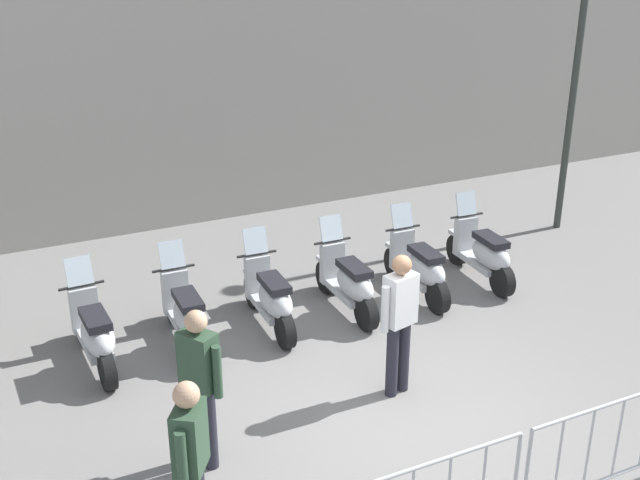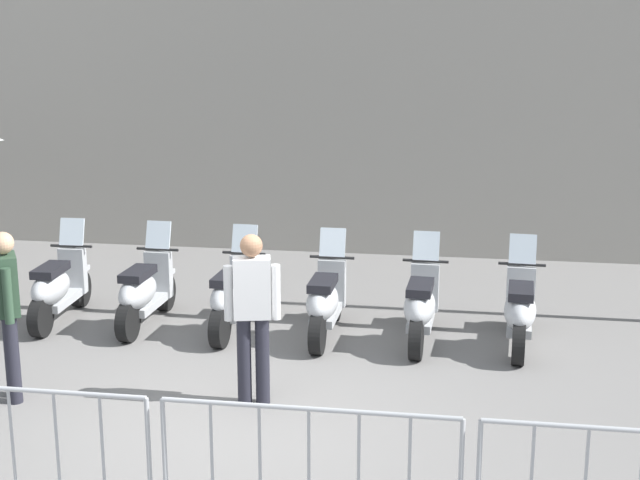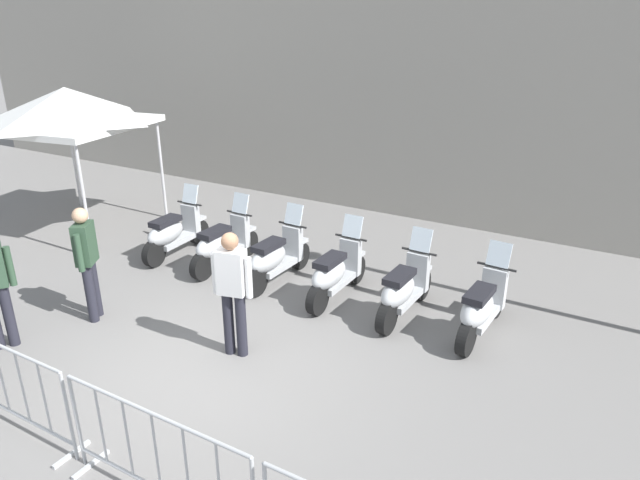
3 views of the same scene
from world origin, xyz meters
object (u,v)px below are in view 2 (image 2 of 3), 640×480
motorcycle_1 (144,292)px  motorcycle_3 (325,302)px  barrier_segment_2 (309,477)px  motorcycle_2 (233,297)px  motorcycle_5 (520,311)px  motorcycle_4 (421,307)px  barrier_segment_1 (13,454)px  motorcycle_0 (58,288)px  officer_near_row_end (8,306)px  officer_mid_plaza (252,309)px

motorcycle_1 → motorcycle_3: same height
motorcycle_1 → barrier_segment_2: motorcycle_1 is taller
motorcycle_2 → barrier_segment_2: motorcycle_2 is taller
motorcycle_5 → barrier_segment_2: size_ratio=0.80×
motorcycle_4 → barrier_segment_2: bearing=-107.3°
motorcycle_2 → barrier_segment_1: 4.44m
motorcycle_4 → motorcycle_1: bearing=169.4°
motorcycle_3 → motorcycle_5: bearing=-9.0°
motorcycle_0 → motorcycle_1: size_ratio=1.01×
motorcycle_2 → officer_near_row_end: bearing=-135.3°
motorcycle_4 → officer_mid_plaza: bearing=-137.3°
officer_mid_plaza → officer_near_row_end: bearing=177.0°
motorcycle_4 → motorcycle_0: bearing=169.8°
motorcycle_0 → barrier_segment_1: bearing=-78.2°
motorcycle_0 → officer_near_row_end: (0.22, -2.41, 0.53)m
motorcycle_1 → motorcycle_2: bearing=-10.9°
motorcycle_0 → officer_mid_plaza: (2.64, -2.54, 0.53)m
motorcycle_2 → barrier_segment_1: motorcycle_2 is taller
motorcycle_0 → barrier_segment_1: (0.97, -4.66, 0.07)m
motorcycle_0 → motorcycle_2: (2.25, -0.40, 0.00)m
motorcycle_0 → motorcycle_2: size_ratio=1.01×
motorcycle_1 → motorcycle_3: bearing=-11.1°
motorcycle_3 → officer_mid_plaza: bearing=-111.1°
officer_mid_plaza → barrier_segment_1: bearing=-128.2°
motorcycle_0 → officer_near_row_end: bearing=-84.8°
motorcycle_3 → motorcycle_4: 1.14m
motorcycle_0 → motorcycle_5: 5.72m
motorcycle_2 → motorcycle_3: same height
motorcycle_2 → motorcycle_3: bearing=-11.2°
motorcycle_1 → motorcycle_4: 3.44m
motorcycle_3 → motorcycle_4: bearing=-9.6°
motorcycle_2 → motorcycle_5: (3.38, -0.58, 0.00)m
motorcycle_3 → barrier_segment_1: 4.70m
motorcycle_2 → officer_near_row_end: 2.91m
motorcycle_0 → motorcycle_2: same height
motorcycle_4 → officer_near_row_end: (-4.29, -1.60, 0.53)m
motorcycle_2 → barrier_segment_2: (0.94, -4.63, 0.07)m
motorcycle_5 → officer_mid_plaza: officer_mid_plaza is taller
motorcycle_4 → motorcycle_5: (1.13, -0.17, 0.00)m
motorcycle_2 → motorcycle_3: 1.15m
motorcycle_0 → barrier_segment_2: (3.19, -5.03, 0.07)m
barrier_segment_1 → officer_near_row_end: officer_near_row_end is taller
officer_near_row_end → officer_mid_plaza: size_ratio=1.00×
motorcycle_3 → barrier_segment_2: 4.41m
motorcycle_0 → motorcycle_3: size_ratio=1.00×
motorcycle_1 → barrier_segment_1: size_ratio=0.80×
motorcycle_3 → officer_mid_plaza: officer_mid_plaza is taller
motorcycle_4 → officer_mid_plaza: 2.59m
motorcycle_2 → motorcycle_4: (2.25, -0.41, 0.00)m
motorcycle_2 → motorcycle_5: 3.43m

